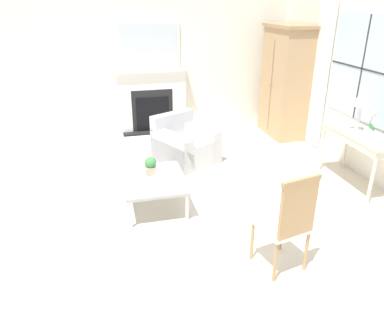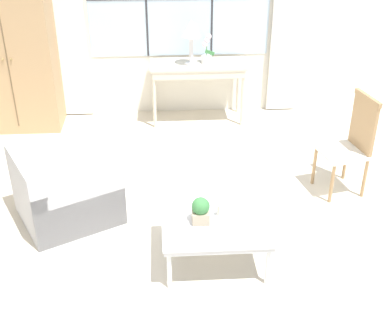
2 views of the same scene
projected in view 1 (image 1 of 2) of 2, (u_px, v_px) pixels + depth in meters
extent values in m
plane|color=beige|center=(170.00, 199.00, 5.10)|extent=(14.00, 14.00, 0.00)
cube|color=silver|center=(382.00, 85.00, 5.20)|extent=(7.20, 0.06, 2.80)
cube|color=silver|center=(382.00, 74.00, 5.13)|extent=(2.35, 0.01, 1.50)
cube|color=#2D2D33|center=(362.00, 69.00, 5.51)|extent=(0.02, 0.02, 1.50)
cube|color=#2D2D33|center=(382.00, 74.00, 5.13)|extent=(2.35, 0.02, 0.02)
cube|color=white|center=(320.00, 77.00, 6.51)|extent=(0.40, 0.06, 2.46)
cube|color=silver|center=(170.00, 60.00, 7.37)|extent=(0.06, 7.20, 2.80)
cube|color=black|center=(153.00, 131.00, 7.65)|extent=(0.34, 1.23, 0.04)
cube|color=silver|center=(152.00, 102.00, 7.49)|extent=(0.18, 1.37, 1.21)
cube|color=silver|center=(150.00, 71.00, 7.22)|extent=(0.24, 1.45, 0.04)
cube|color=black|center=(153.00, 114.00, 7.49)|extent=(0.02, 0.66, 0.67)
cube|color=black|center=(153.00, 111.00, 7.47)|extent=(0.01, 0.82, 0.83)
cube|color=silver|center=(149.00, 46.00, 7.13)|extent=(0.04, 1.20, 0.89)
cube|color=silver|center=(149.00, 46.00, 7.11)|extent=(0.01, 1.12, 0.81)
cube|color=tan|center=(285.00, 84.00, 7.16)|extent=(1.04, 0.58, 2.03)
cube|color=#977752|center=(291.00, 26.00, 6.74)|extent=(1.12, 0.64, 0.06)
cube|color=brown|center=(271.00, 86.00, 7.11)|extent=(0.01, 0.01, 1.70)
sphere|color=#997F4C|center=(270.00, 84.00, 7.13)|extent=(0.03, 0.03, 0.03)
sphere|color=#997F4C|center=(272.00, 85.00, 7.05)|extent=(0.03, 0.03, 0.03)
cube|color=beige|center=(363.00, 134.00, 5.18)|extent=(1.23, 0.50, 0.03)
cube|color=beige|center=(362.00, 139.00, 5.20)|extent=(1.19, 0.48, 0.10)
cylinder|color=beige|center=(322.00, 148.00, 5.81)|extent=(0.04, 0.04, 0.77)
cylinder|color=beige|center=(372.00, 180.00, 4.78)|extent=(0.04, 0.04, 0.77)
cylinder|color=beige|center=(346.00, 145.00, 5.90)|extent=(0.04, 0.04, 0.77)
cylinder|color=silver|center=(356.00, 131.00, 5.23)|extent=(0.16, 0.16, 0.02)
cylinder|color=silver|center=(358.00, 118.00, 5.16)|extent=(0.05, 0.05, 0.35)
cone|color=white|center=(362.00, 98.00, 5.05)|extent=(0.24, 0.24, 0.21)
cylinder|color=white|center=(369.00, 132.00, 5.05)|extent=(0.13, 0.13, 0.10)
cylinder|color=#38753D|center=(371.00, 119.00, 4.97)|extent=(0.01, 0.01, 0.27)
cube|color=#38753D|center=(372.00, 127.00, 4.98)|extent=(0.13, 0.02, 0.08)
sphere|color=silver|center=(371.00, 117.00, 4.99)|extent=(0.07, 0.07, 0.07)
sphere|color=silver|center=(373.00, 114.00, 4.95)|extent=(0.07, 0.07, 0.07)
sphere|color=silver|center=(375.00, 111.00, 4.91)|extent=(0.07, 0.07, 0.07)
cube|color=#B2B2B7|center=(186.00, 150.00, 6.21)|extent=(1.15, 1.12, 0.41)
cube|color=#B2B2B7|center=(172.00, 123.00, 6.31)|extent=(0.51, 0.79, 0.35)
cube|color=#B2B2B7|center=(200.00, 141.00, 6.36)|extent=(0.88, 0.58, 0.55)
cube|color=#B2B2B7|center=(172.00, 150.00, 6.00)|extent=(0.88, 0.58, 0.55)
cube|color=white|center=(281.00, 226.00, 3.67)|extent=(0.53, 0.53, 0.03)
cube|color=#9E7A51|center=(298.00, 210.00, 3.39)|extent=(0.12, 0.40, 0.55)
cube|color=#9E7A51|center=(302.00, 181.00, 3.28)|extent=(0.13, 0.43, 0.05)
cylinder|color=#9E7A51|center=(252.00, 241.00, 3.85)|extent=(0.04, 0.04, 0.45)
cylinder|color=#9E7A51|center=(282.00, 231.00, 4.00)|extent=(0.04, 0.04, 0.45)
cylinder|color=#9E7A51|center=(275.00, 262.00, 3.54)|extent=(0.04, 0.04, 0.45)
cylinder|color=#9E7A51|center=(306.00, 251.00, 3.69)|extent=(0.04, 0.04, 0.45)
cube|color=silver|center=(153.00, 179.00, 4.74)|extent=(0.92, 0.79, 0.03)
cube|color=#B1B3B8|center=(154.00, 181.00, 4.75)|extent=(0.90, 0.77, 0.04)
cylinder|color=silver|center=(125.00, 182.00, 5.11)|extent=(0.04, 0.04, 0.40)
cylinder|color=silver|center=(130.00, 213.00, 4.38)|extent=(0.04, 0.04, 0.40)
cylinder|color=silver|center=(174.00, 177.00, 5.26)|extent=(0.04, 0.04, 0.40)
cylinder|color=silver|center=(187.00, 206.00, 4.53)|extent=(0.04, 0.04, 0.40)
cube|color=tan|center=(151.00, 170.00, 4.82)|extent=(0.15, 0.15, 0.11)
sphere|color=#38753D|center=(150.00, 163.00, 4.78)|extent=(0.15, 0.15, 0.15)
cylinder|color=silver|center=(158.00, 179.00, 4.70)|extent=(0.09, 0.09, 0.01)
cylinder|color=silver|center=(158.00, 175.00, 4.67)|extent=(0.07, 0.07, 0.10)
cylinder|color=black|center=(158.00, 170.00, 4.65)|extent=(0.00, 0.00, 0.01)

